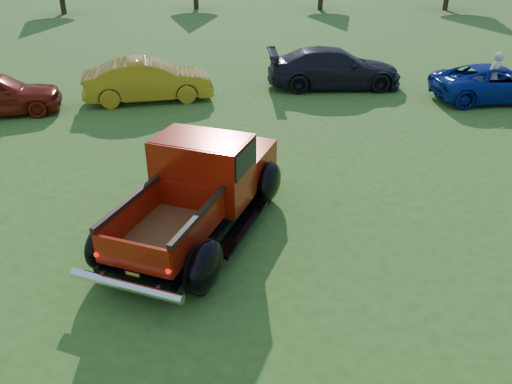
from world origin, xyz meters
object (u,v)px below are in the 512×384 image
show_car_grey (334,68)px  spectator (493,78)px  pickup_truck (204,184)px  show_car_blue (496,83)px  show_car_yellow (148,80)px

show_car_grey → spectator: (4.90, -2.12, 0.15)m
pickup_truck → show_car_blue: bearing=61.3°
show_car_yellow → spectator: bearing=-104.0°
show_car_grey → spectator: size_ratio=2.86×
show_car_blue → show_car_yellow: bearing=84.1°
pickup_truck → spectator: bearing=61.2°
pickup_truck → spectator: (9.21, 7.36, -0.01)m
pickup_truck → show_car_yellow: pickup_truck is taller
show_car_blue → show_car_grey: bearing=66.9°
pickup_truck → show_car_yellow: size_ratio=1.23×
show_car_grey → show_car_blue: size_ratio=1.14×
show_car_grey → pickup_truck: bearing=155.4°
pickup_truck → show_car_grey: 10.42m
pickup_truck → spectator: size_ratio=3.06×
pickup_truck → show_car_blue: (9.51, 7.62, -0.27)m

